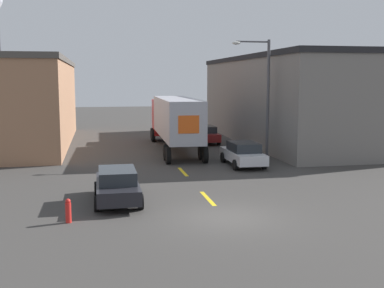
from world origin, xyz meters
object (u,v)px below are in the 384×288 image
parked_car_right_far (205,134)px  street_lamp (264,90)px  fire_hydrant (68,211)px  parked_car_right_mid (243,153)px  parked_car_left_near (117,185)px  semi_truck (174,118)px

parked_car_right_far → street_lamp: (2.06, -8.87, 3.87)m
parked_car_right_far → fire_hydrant: (-10.07, -21.50, -0.32)m
parked_car_right_mid → parked_car_left_near: 11.16m
parked_car_right_far → parked_car_right_mid: same height
parked_car_right_far → parked_car_right_mid: bearing=-90.0°
semi_truck → parked_car_right_far: 4.91m
parked_car_left_near → fire_hydrant: size_ratio=5.01×
parked_car_right_mid → parked_car_left_near: size_ratio=1.00×
semi_truck → street_lamp: (5.20, -5.48, 2.20)m
semi_truck → parked_car_right_mid: (3.14, -7.68, -1.67)m
parked_car_left_near → fire_hydrant: 3.40m
fire_hydrant → semi_truck: bearing=69.0°
parked_car_right_far → parked_car_right_mid: 11.08m
parked_car_right_far → street_lamp: street_lamp is taller
semi_truck → street_lamp: 7.87m
fire_hydrant → street_lamp: bearing=46.1°
parked_car_right_mid → fire_hydrant: parked_car_right_mid is taller
parked_car_right_mid → fire_hydrant: (-10.07, -10.42, -0.32)m
street_lamp → fire_hydrant: bearing=-133.9°
parked_car_right_mid → street_lamp: (2.06, 2.21, 3.87)m
parked_car_right_far → fire_hydrant: bearing=-115.1°
semi_truck → fire_hydrant: 19.48m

